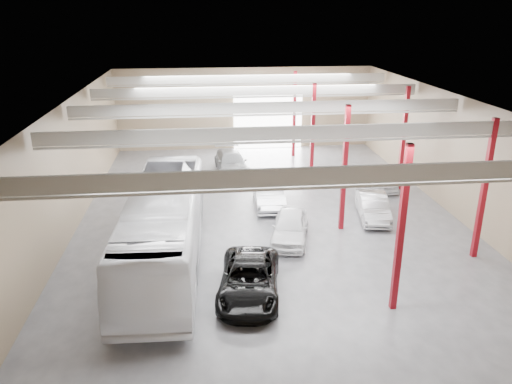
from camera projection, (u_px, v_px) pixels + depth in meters
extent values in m
cube|color=#49484E|center=(269.00, 217.00, 29.59)|extent=(22.00, 32.00, 0.01)
cube|color=#ADADA8|center=(270.00, 99.00, 27.18)|extent=(22.00, 32.00, 0.12)
cube|color=brown|center=(245.00, 109.00, 43.32)|extent=(22.00, 0.12, 7.00)
cube|color=brown|center=(350.00, 329.00, 13.46)|extent=(22.00, 0.12, 7.00)
cube|color=brown|center=(71.00, 167.00, 27.26)|extent=(0.12, 32.00, 7.00)
cube|color=brown|center=(454.00, 155.00, 29.52)|extent=(0.12, 32.00, 7.00)
cube|color=white|center=(268.00, 120.00, 43.73)|extent=(6.00, 0.20, 5.00)
cube|color=maroon|center=(401.00, 231.00, 19.45)|extent=(0.25, 0.25, 7.00)
cube|color=maroon|center=(344.00, 169.00, 26.91)|extent=(0.25, 0.25, 7.00)
cube|color=maroon|center=(313.00, 134.00, 34.38)|extent=(0.25, 0.25, 7.00)
cube|color=maroon|center=(294.00, 114.00, 40.91)|extent=(0.25, 0.25, 7.00)
cube|color=maroon|center=(484.00, 190.00, 23.77)|extent=(0.25, 0.25, 7.00)
cube|color=maroon|center=(403.00, 139.00, 33.10)|extent=(0.25, 0.25, 7.00)
cube|color=#ACACA7|center=(321.00, 176.00, 16.14)|extent=(21.60, 0.15, 0.60)
cube|color=#ACACA7|center=(320.00, 187.00, 16.28)|extent=(21.60, 0.10, 0.10)
cube|color=#ACACA7|center=(289.00, 133.00, 21.74)|extent=(21.60, 0.15, 0.60)
cube|color=#ACACA7|center=(289.00, 142.00, 21.88)|extent=(21.60, 0.10, 0.10)
cube|color=#ACACA7|center=(270.00, 108.00, 27.34)|extent=(21.60, 0.15, 0.60)
cube|color=#ACACA7|center=(270.00, 115.00, 27.48)|extent=(21.60, 0.10, 0.10)
cube|color=#ACACA7|center=(258.00, 91.00, 32.94)|extent=(21.60, 0.15, 0.60)
cube|color=#ACACA7|center=(258.00, 97.00, 33.07)|extent=(21.60, 0.10, 0.10)
cube|color=#ACACA7|center=(249.00, 79.00, 38.54)|extent=(21.60, 0.15, 0.60)
cube|color=#ACACA7|center=(249.00, 84.00, 38.67)|extent=(21.60, 0.10, 0.10)
imported|color=white|center=(164.00, 226.00, 23.72)|extent=(3.74, 13.85, 3.83)
imported|color=black|center=(249.00, 279.00, 21.32)|extent=(3.31, 5.78, 1.52)
imported|color=white|center=(290.00, 227.00, 26.45)|extent=(2.91, 4.85, 1.55)
imported|color=#B2B3B8|center=(268.00, 193.00, 31.23)|extent=(1.89, 5.02, 1.64)
imported|color=gray|center=(231.00, 162.00, 37.55)|extent=(2.62, 5.52, 1.56)
imported|color=#A6A7AB|center=(373.00, 207.00, 29.24)|extent=(2.27, 4.62, 1.46)
imported|color=silver|center=(380.00, 178.00, 34.33)|extent=(1.80, 4.16, 1.40)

